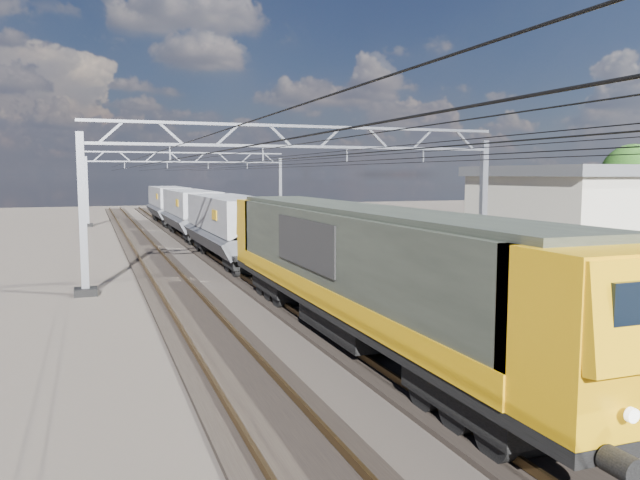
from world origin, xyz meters
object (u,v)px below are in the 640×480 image
object	(u,v)px
locomotive	(360,265)
hopper_wagon_third	(169,202)
catenary_gantry_far	(188,185)
hopper_wagon_lead	(230,223)
tree_far	(638,178)
hopper_wagon_mid	(191,210)
industrial_shed	(638,211)
catenary_gantry_mid	(306,197)

from	to	relation	value
locomotive	hopper_wagon_third	xyz separation A→B (m)	(-0.00, 46.10, -0.09)
catenary_gantry_far	hopper_wagon_lead	distance (m)	28.99
catenary_gantry_far	tree_far	xyz separation A→B (m)	(30.32, -26.21, 0.71)
locomotive	hopper_wagon_mid	xyz separation A→B (m)	(-0.00, 31.90, -0.09)
tree_far	hopper_wagon_lead	bearing A→B (deg)	-175.29
catenary_gantry_far	hopper_wagon_mid	world-z (taller)	catenary_gantry_far
catenary_gantry_far	hopper_wagon_lead	size ratio (longest dim) A/B	1.53
hopper_wagon_lead	hopper_wagon_third	bearing A→B (deg)	90.00
hopper_wagon_mid	tree_far	bearing A→B (deg)	-19.65
hopper_wagon_lead	industrial_shed	size ratio (longest dim) A/B	0.70
catenary_gantry_mid	hopper_wagon_lead	size ratio (longest dim) A/B	1.53
industrial_shed	hopper_wagon_third	bearing A→B (deg)	125.60
catenary_gantry_mid	hopper_wagon_third	size ratio (longest dim) A/B	1.53
catenary_gantry_mid	locomotive	world-z (taller)	catenary_gantry_mid
hopper_wagon_mid	locomotive	bearing A→B (deg)	-90.00
locomotive	hopper_wagon_lead	size ratio (longest dim) A/B	1.62
locomotive	hopper_wagon_mid	distance (m)	31.90
hopper_wagon_third	locomotive	bearing A→B (deg)	-90.00
hopper_wagon_lead	tree_far	size ratio (longest dim) A/B	1.79
catenary_gantry_far	locomotive	world-z (taller)	catenary_gantry_far
catenary_gantry_far	hopper_wagon_third	world-z (taller)	catenary_gantry_far
catenary_gantry_far	catenary_gantry_mid	bearing A→B (deg)	-90.00
hopper_wagon_third	tree_far	bearing A→B (deg)	-38.53
locomotive	catenary_gantry_far	bearing A→B (deg)	87.54
hopper_wagon_lead	tree_far	xyz separation A→B (m)	(32.32, 2.66, 2.39)
catenary_gantry_mid	hopper_wagon_mid	size ratio (longest dim) A/B	1.53
catenary_gantry_far	hopper_wagon_mid	distance (m)	14.90
hopper_wagon_lead	hopper_wagon_mid	distance (m)	14.20
catenary_gantry_mid	catenary_gantry_far	distance (m)	36.00
hopper_wagon_lead	industrial_shed	world-z (taller)	industrial_shed
catenary_gantry_mid	industrial_shed	world-z (taller)	catenary_gantry_mid
locomotive	hopper_wagon_lead	world-z (taller)	locomotive
catenary_gantry_far	industrial_shed	bearing A→B (deg)	-57.09
industrial_shed	catenary_gantry_mid	bearing A→B (deg)	-174.81
hopper_wagon_lead	tree_far	bearing A→B (deg)	4.71
hopper_wagon_mid	catenary_gantry_mid	bearing A→B (deg)	-84.64
catenary_gantry_mid	hopper_wagon_lead	bearing A→B (deg)	105.68
catenary_gantry_mid	tree_far	bearing A→B (deg)	17.89
hopper_wagon_third	tree_far	size ratio (longest dim) A/B	1.79
hopper_wagon_lead	industrial_shed	bearing A→B (deg)	-12.06
hopper_wagon_third	tree_far	world-z (taller)	tree_far
catenary_gantry_mid	tree_far	size ratio (longest dim) A/B	2.74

